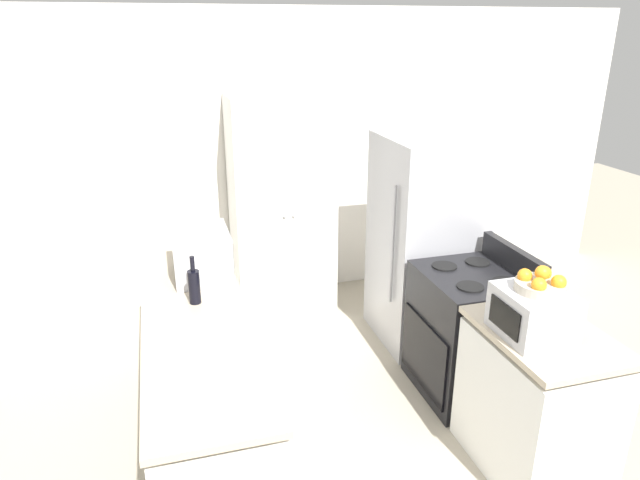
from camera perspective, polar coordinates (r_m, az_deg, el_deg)
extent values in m
cube|color=silver|center=(5.24, -4.57, 8.08)|extent=(7.00, 0.06, 2.60)
cube|color=silver|center=(3.64, -11.81, -13.65)|extent=(0.58, 2.31, 0.82)
cube|color=#B7A88E|center=(3.40, -12.37, -7.19)|extent=(0.60, 2.36, 0.04)
cube|color=silver|center=(3.58, 20.68, -15.31)|extent=(0.58, 0.79, 0.82)
cube|color=#B7A88E|center=(3.34, 21.67, -8.82)|extent=(0.60, 0.81, 0.04)
cube|color=white|center=(5.01, -3.86, 3.42)|extent=(0.86, 0.56, 1.91)
sphere|color=#B2B2B7|center=(4.73, -3.57, 2.37)|extent=(0.03, 0.03, 0.03)
sphere|color=#B2B2B7|center=(4.75, -2.63, 2.46)|extent=(0.03, 0.03, 0.03)
cube|color=black|center=(4.11, 14.58, -9.04)|extent=(0.64, 0.72, 0.89)
cube|color=black|center=(4.02, 10.31, -11.21)|extent=(0.02, 0.63, 0.49)
cube|color=black|center=(4.03, 18.80, -1.80)|extent=(0.06, 0.68, 0.16)
cylinder|color=black|center=(3.71, 14.80, -4.54)|extent=(0.17, 0.17, 0.01)
cylinder|color=black|center=(3.98, 12.34, -2.57)|extent=(0.17, 0.17, 0.01)
cylinder|color=black|center=(3.85, 18.10, -4.02)|extent=(0.17, 0.17, 0.01)
cylinder|color=black|center=(4.11, 15.49, -2.14)|extent=(0.17, 0.17, 0.01)
cube|color=#A3A3A8|center=(4.58, 10.44, -0.15)|extent=(0.70, 0.79, 1.67)
cylinder|color=gray|center=(4.22, 7.30, -0.58)|extent=(0.02, 0.02, 0.92)
cube|color=#B2B2B7|center=(3.79, -11.79, -1.34)|extent=(0.36, 0.46, 0.31)
cube|color=black|center=(3.77, -8.97, -1.25)|extent=(0.01, 0.29, 0.22)
cylinder|color=black|center=(3.44, -12.46, -4.61)|extent=(0.07, 0.07, 0.20)
cylinder|color=black|center=(3.38, -12.65, -2.34)|extent=(0.03, 0.03, 0.09)
cube|color=#B2B2B7|center=(3.22, 20.55, -6.87)|extent=(0.34, 0.37, 0.26)
cube|color=black|center=(3.12, 17.96, -7.39)|extent=(0.01, 0.26, 0.15)
cylinder|color=#B2A893|center=(3.17, 21.18, -4.35)|extent=(0.26, 0.26, 0.05)
sphere|color=orange|center=(3.22, 21.51, -3.10)|extent=(0.08, 0.08, 0.08)
sphere|color=orange|center=(3.16, 19.80, -3.37)|extent=(0.08, 0.08, 0.08)
sphere|color=orange|center=(3.07, 21.04, -4.20)|extent=(0.08, 0.08, 0.08)
sphere|color=orange|center=(3.14, 22.77, -3.90)|extent=(0.08, 0.08, 0.08)
sphere|color=orange|center=(3.14, 21.36, -3.06)|extent=(0.08, 0.08, 0.08)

